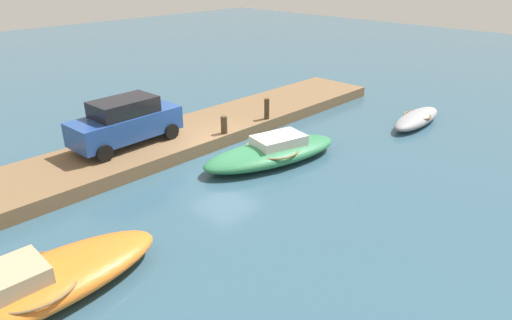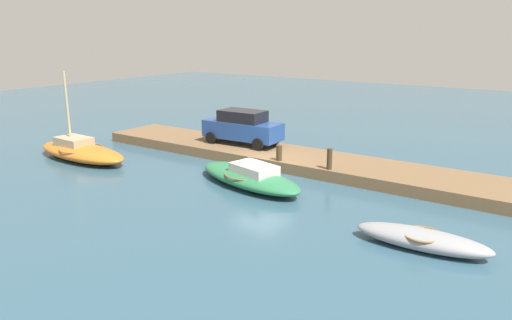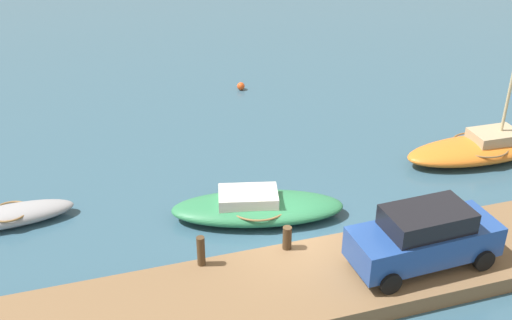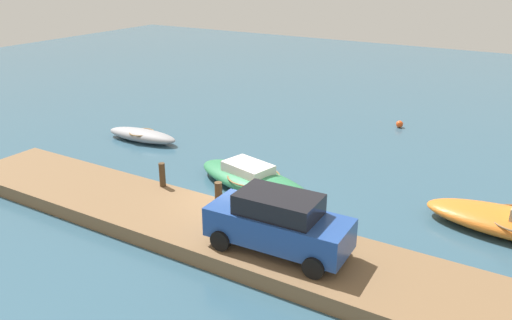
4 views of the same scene
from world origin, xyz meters
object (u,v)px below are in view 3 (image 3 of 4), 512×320
mooring_post_west (201,251)px  marker_buoy (241,86)px  motorboat_green (257,207)px  rowboat_grey (11,216)px  sailboat_orange (481,148)px  mooring_post_mid_west (287,238)px  parked_car (424,237)px

mooring_post_west → marker_buoy: bearing=69.6°
mooring_post_west → motorboat_green: bearing=46.4°
rowboat_grey → sailboat_orange: size_ratio=0.66×
motorboat_green → mooring_post_west: mooring_post_west is taller
motorboat_green → marker_buoy: 11.44m
mooring_post_west → mooring_post_mid_west: bearing=0.0°
motorboat_green → mooring_post_west: bearing=-119.9°
motorboat_green → parked_car: size_ratio=1.40×
rowboat_grey → sailboat_orange: 17.65m
motorboat_green → mooring_post_mid_west: (0.14, -2.60, 0.49)m
motorboat_green → parked_car: 5.81m
parked_car → marker_buoy: size_ratio=11.40×
sailboat_orange → marker_buoy: bearing=127.4°
rowboat_grey → motorboat_green: size_ratio=0.67×
rowboat_grey → mooring_post_mid_west: bearing=-33.7°
mooring_post_mid_west → marker_buoy: mooring_post_mid_west is taller
rowboat_grey → mooring_post_west: (5.43, -4.66, 0.69)m
rowboat_grey → mooring_post_west: bearing=-44.2°
sailboat_orange → mooring_post_mid_west: sailboat_orange is taller
sailboat_orange → motorboat_green: bearing=-170.6°
marker_buoy → parked_car: bearing=-86.4°
mooring_post_mid_west → parked_car: bearing=-27.9°
motorboat_green → mooring_post_west: 3.64m
rowboat_grey → sailboat_orange: sailboat_orange is taller
motorboat_green → marker_buoy: size_ratio=16.02×
sailboat_orange → marker_buoy: (-7.10, 9.73, -0.27)m
mooring_post_west → sailboat_orange: bearing=18.1°
motorboat_green → mooring_post_mid_west: bearing=-73.2°
parked_car → mooring_post_west: bearing=161.1°
motorboat_green → marker_buoy: bearing=90.5°
parked_car → rowboat_grey: bearing=148.5°
rowboat_grey → motorboat_green: 8.18m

